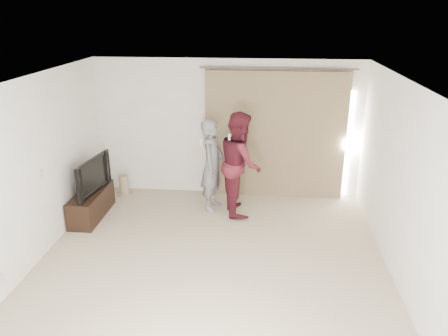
{
  "coord_description": "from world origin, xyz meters",
  "views": [
    {
      "loc": [
        0.7,
        -5.21,
        3.46
      ],
      "look_at": [
        0.08,
        1.2,
        1.08
      ],
      "focal_mm": 35.0,
      "sensor_mm": 36.0,
      "label": 1
    }
  ],
  "objects": [
    {
      "name": "ceiling",
      "position": [
        0.0,
        0.0,
        2.6
      ],
      "size": [
        5.0,
        5.5,
        0.01
      ],
      "primitive_type": "cube",
      "color": "white",
      "rests_on": "wall_back"
    },
    {
      "name": "tv_console",
      "position": [
        -2.27,
        1.46,
        0.23
      ],
      "size": [
        0.42,
        1.21,
        0.46
      ],
      "primitive_type": "cube",
      "color": "black",
      "rests_on": "ground"
    },
    {
      "name": "tv",
      "position": [
        -2.27,
        1.46,
        0.77
      ],
      "size": [
        0.27,
        1.08,
        0.61
      ],
      "primitive_type": "imported",
      "rotation": [
        0.0,
        0.0,
        1.44
      ],
      "color": "black",
      "rests_on": "tv_console"
    },
    {
      "name": "scratching_post",
      "position": [
        -1.99,
        2.4,
        0.17
      ],
      "size": [
        0.31,
        0.31,
        0.41
      ],
      "color": "tan",
      "rests_on": "ground"
    },
    {
      "name": "person_man",
      "position": [
        -0.2,
        2.0,
        0.83
      ],
      "size": [
        0.5,
        0.66,
        1.65
      ],
      "color": "slate",
      "rests_on": "ground"
    },
    {
      "name": "wall_back",
      "position": [
        0.0,
        2.75,
        1.3
      ],
      "size": [
        5.0,
        0.04,
        2.6
      ],
      "primitive_type": "cube",
      "color": "white",
      "rests_on": "ground"
    },
    {
      "name": "floor",
      "position": [
        0.0,
        0.0,
        0.0
      ],
      "size": [
        5.5,
        5.5,
        0.0
      ],
      "primitive_type": "plane",
      "color": "#CAB297",
      "rests_on": "ground"
    },
    {
      "name": "wall_left",
      "position": [
        -2.5,
        -0.0,
        1.3
      ],
      "size": [
        0.04,
        5.5,
        2.6
      ],
      "color": "white",
      "rests_on": "ground"
    },
    {
      "name": "curtain",
      "position": [
        0.91,
        2.68,
        1.2
      ],
      "size": [
        2.8,
        0.11,
        2.46
      ],
      "color": "#907E58",
      "rests_on": "ground"
    },
    {
      "name": "person_woman",
      "position": [
        0.3,
        1.92,
        0.91
      ],
      "size": [
        0.86,
        1.01,
        1.82
      ],
      "color": "#561824",
      "rests_on": "ground"
    }
  ]
}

